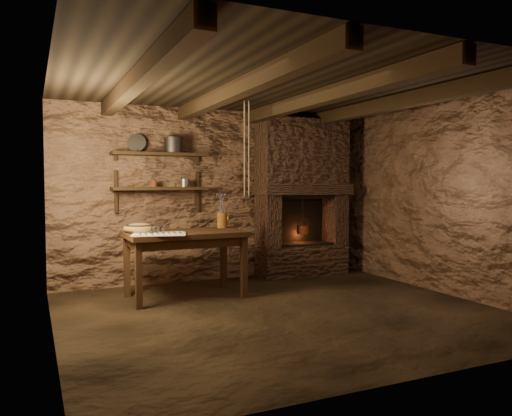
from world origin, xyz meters
name	(u,v)px	position (x,y,z in m)	size (l,w,h in m)	color
floor	(281,312)	(0.00, 0.00, 0.00)	(4.50, 4.50, 0.00)	black
back_wall	(217,195)	(0.00, 2.00, 1.20)	(4.50, 0.04, 2.40)	#513526
front_wall	(415,209)	(0.00, -2.00, 1.20)	(4.50, 0.04, 2.40)	#513526
left_wall	(51,203)	(-2.25, 0.00, 1.20)	(0.04, 4.00, 2.40)	#513526
right_wall	(443,197)	(2.25, 0.00, 1.20)	(0.04, 4.00, 2.40)	#513526
ceiling	(282,84)	(0.00, 0.00, 2.40)	(4.50, 4.00, 0.04)	black
beam_far_left	(137,81)	(-1.50, 0.00, 2.31)	(0.14, 3.95, 0.16)	black
beam_mid_left	(238,89)	(-0.50, 0.00, 2.31)	(0.14, 3.95, 0.16)	black
beam_mid_right	(323,96)	(0.50, 0.00, 2.31)	(0.14, 3.95, 0.16)	black
beam_far_right	(396,103)	(1.50, 0.00, 2.31)	(0.14, 3.95, 0.16)	black
shelf_lower	(160,188)	(-0.85, 1.84, 1.30)	(1.25, 0.30, 0.04)	black
shelf_upper	(160,154)	(-0.85, 1.84, 1.75)	(1.25, 0.30, 0.04)	black
hearth	(302,193)	(1.25, 1.77, 1.23)	(1.43, 0.51, 2.30)	#312018
work_table	(185,262)	(-0.74, 1.09, 0.43)	(1.41, 0.82, 0.80)	#352012
linen_cloth	(159,234)	(-1.09, 0.90, 0.80)	(0.59, 0.48, 0.01)	white
pewter_cutlery_row	(160,233)	(-1.09, 0.89, 0.81)	(0.50, 0.19, 0.01)	gray
drinking_glasses	(159,229)	(-1.07, 1.02, 0.84)	(0.19, 0.06, 0.08)	silver
stoneware_jug	(222,213)	(-0.17, 1.35, 0.99)	(0.14, 0.13, 0.45)	#A55D20
wooden_bowl	(140,229)	(-1.25, 1.20, 0.84)	(0.38, 0.38, 0.13)	olive
iron_stockpot	(173,146)	(-0.67, 1.84, 1.86)	(0.25, 0.25, 0.19)	#2F2D2A
tin_pan	(137,143)	(-1.13, 1.94, 1.89)	(0.25, 0.25, 0.03)	gray
small_kettle	(185,183)	(-0.52, 1.84, 1.37)	(0.15, 0.12, 0.16)	gray
rusty_tin	(154,184)	(-0.93, 1.84, 1.36)	(0.08, 0.08, 0.08)	#632C13
red_pot	(303,229)	(1.24, 1.72, 0.69)	(0.20, 0.19, 0.54)	maroon
hanging_ropes	(247,149)	(0.05, 1.05, 1.80)	(0.08, 0.08, 1.20)	tan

